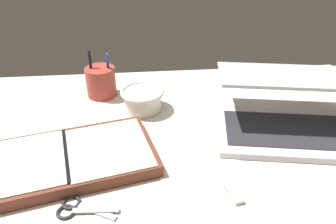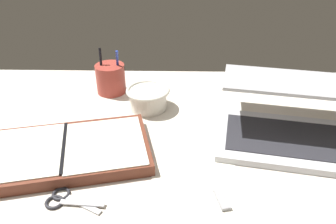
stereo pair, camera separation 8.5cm
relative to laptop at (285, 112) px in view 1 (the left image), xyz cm
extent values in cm
cube|color=beige|center=(-33.24, -8.27, -6.26)|extent=(140.00, 100.00, 2.00)
cube|color=#B7B7BC|center=(-0.63, -3.36, -4.36)|extent=(39.56, 29.08, 1.80)
cube|color=#232328|center=(-0.63, -3.36, -3.34)|extent=(34.14, 21.99, 0.24)
cube|color=#B7B7BC|center=(1.17, 6.27, 7.86)|extent=(39.54, 28.96, 4.08)
cube|color=silver|center=(1.08, 5.80, 7.79)|extent=(36.28, 26.14, 3.28)
cylinder|color=silver|center=(-38.11, 14.24, -2.27)|extent=(11.18, 11.18, 5.98)
torus|color=silver|center=(-38.11, 14.24, 0.72)|extent=(13.15, 13.15, 1.05)
cylinder|color=#9E382D|center=(-51.11, 24.66, -0.48)|extent=(9.49, 9.49, 9.55)
cylinder|color=black|center=(-53.71, 24.36, 2.78)|extent=(1.10, 3.35, 14.00)
cylinder|color=#233899|center=(-48.58, 25.28, 2.82)|extent=(1.75, 4.77, 13.83)
cube|color=brown|center=(-56.62, -10.02, -3.76)|extent=(44.58, 31.18, 2.99)
cube|color=silver|center=(-66.20, -12.24, -2.12)|extent=(23.03, 24.28, 0.30)
cube|color=silver|center=(-47.05, -7.79, -2.12)|extent=(23.03, 24.28, 0.30)
cube|color=black|center=(-56.62, -10.02, -1.97)|extent=(5.43, 20.19, 0.30)
cube|color=#B7B7BC|center=(-48.70, -25.36, -4.66)|extent=(9.32, 1.83, 0.30)
cube|color=#B7B7BC|center=(-48.70, -25.36, -4.96)|extent=(8.74, 5.39, 0.30)
torus|color=#232328|center=(-54.60, -24.96, -4.96)|extent=(3.90, 3.90, 0.70)
torus|color=#232328|center=(-53.93, -22.60, -4.96)|extent=(3.90, 3.90, 0.70)
cube|color=silver|center=(-23.59, -24.27, -5.18)|extent=(25.05, 32.57, 0.16)
cube|color=#99999E|center=(-20.20, -23.53, -4.76)|extent=(3.33, 6.30, 1.00)
cube|color=silver|center=(-21.03, -20.03, -4.76)|extent=(1.44, 1.44, 0.60)
camera|label=1|loc=(-38.71, -71.96, 45.67)|focal=35.00mm
camera|label=2|loc=(-30.24, -72.28, 45.67)|focal=35.00mm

